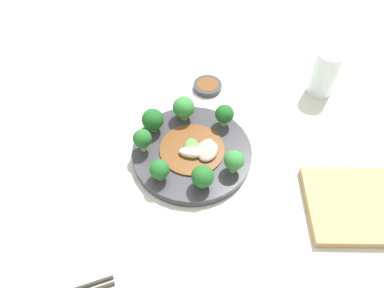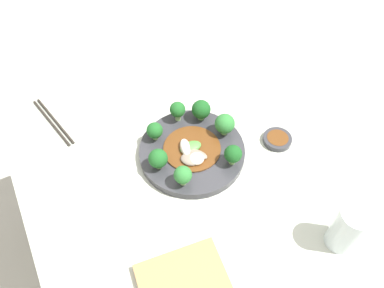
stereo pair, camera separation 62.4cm
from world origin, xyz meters
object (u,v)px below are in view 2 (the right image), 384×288
(stirfry_center, at_px, (192,151))
(chopsticks, at_px, (53,122))
(broccoli_northeast, at_px, (155,131))
(broccoli_south, at_px, (225,124))
(broccoli_northwest, at_px, (183,175))
(drinking_glass, at_px, (348,228))
(broccoli_north, at_px, (158,159))
(broccoli_east, at_px, (176,110))
(sauce_dish, at_px, (277,139))
(broccoli_southwest, at_px, (233,154))
(broccoli_southeast, at_px, (201,110))
(plate, at_px, (192,152))

(stirfry_center, distance_m, chopsticks, 0.40)
(broccoli_northeast, distance_m, broccoli_south, 0.18)
(broccoli_northwest, bearing_deg, drinking_glass, -139.24)
(broccoli_north, relative_size, stirfry_center, 0.39)
(chopsticks, bearing_deg, broccoli_east, -119.44)
(broccoli_south, height_order, broccoli_north, broccoli_south)
(sauce_dish, bearing_deg, broccoli_north, 79.71)
(broccoli_southwest, height_order, chopsticks, broccoli_southwest)
(broccoli_south, distance_m, chopsticks, 0.47)
(broccoli_northwest, bearing_deg, broccoli_southeast, -40.11)
(broccoli_east, distance_m, stirfry_center, 0.12)
(broccoli_southeast, distance_m, chopsticks, 0.41)
(broccoli_northeast, height_order, sauce_dish, broccoli_northeast)
(broccoli_south, bearing_deg, broccoli_north, 95.35)
(plate, xyz_separation_m, broccoli_southwest, (-0.08, -0.07, 0.05))
(broccoli_northwest, relative_size, stirfry_center, 0.39)
(plate, distance_m, chopsticks, 0.40)
(broccoli_east, relative_size, broccoli_southeast, 0.99)
(broccoli_northwest, relative_size, broccoli_southeast, 0.95)
(chopsticks, height_order, sauce_dish, sauce_dish)
(broccoli_east, xyz_separation_m, sauce_dish, (-0.17, -0.21, -0.05))
(broccoli_southeast, height_order, broccoli_north, broccoli_southeast)
(broccoli_northeast, relative_size, broccoli_southeast, 0.87)
(broccoli_northeast, height_order, stirfry_center, broccoli_northeast)
(broccoli_southwest, distance_m, chopsticks, 0.50)
(plate, relative_size, broccoli_south, 4.34)
(stirfry_center, height_order, drinking_glass, drinking_glass)
(broccoli_southwest, distance_m, broccoli_east, 0.20)
(broccoli_south, relative_size, chopsticks, 0.30)
(stirfry_center, bearing_deg, plate, -30.86)
(broccoli_southwest, height_order, stirfry_center, broccoli_southwest)
(plate, xyz_separation_m, broccoli_southeast, (0.08, -0.07, 0.04))
(broccoli_southwest, distance_m, sauce_dish, 0.16)
(broccoli_southwest, relative_size, broccoli_southeast, 0.97)
(plate, bearing_deg, broccoli_east, -5.39)
(chopsticks, bearing_deg, broccoli_southwest, -135.27)
(broccoli_northwest, bearing_deg, plate, -39.47)
(broccoli_south, bearing_deg, stirfry_center, 99.88)
(sauce_dish, bearing_deg, broccoli_southeast, 44.83)
(plate, xyz_separation_m, broccoli_northeast, (0.07, 0.07, 0.04))
(stirfry_center, xyz_separation_m, drinking_glass, (-0.35, -0.18, 0.03))
(broccoli_southwest, xyz_separation_m, stirfry_center, (0.07, 0.07, -0.03))
(broccoli_southeast, xyz_separation_m, chopsticks, (0.19, 0.36, -0.05))
(plate, xyz_separation_m, broccoli_south, (0.01, -0.10, 0.05))
(drinking_glass, xyz_separation_m, sauce_dish, (0.29, -0.04, -0.05))
(broccoli_northwest, height_order, drinking_glass, drinking_glass)
(plate, relative_size, stirfry_center, 1.85)
(broccoli_northwest, bearing_deg, stirfry_center, -40.57)
(chopsticks, bearing_deg, broccoli_north, -146.16)
(broccoli_north, distance_m, stirfry_center, 0.09)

